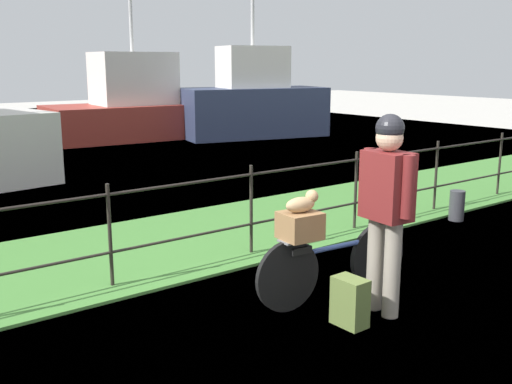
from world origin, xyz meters
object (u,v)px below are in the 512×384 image
moored_boat_mid (135,108)px  moored_boat_far (253,103)px  wooden_crate (300,225)px  cyclist_person (387,197)px  terrier_dog (303,203)px  bicycle_main (333,264)px  mooring_bollard (457,206)px  backpack_on_paving (350,302)px

moored_boat_mid → moored_boat_far: moored_boat_far is taller
wooden_crate → moored_boat_mid: bearing=70.1°
wooden_crate → cyclist_person: 0.75m
terrier_dog → wooden_crate: bearing=174.8°
bicycle_main → moored_boat_mid: (3.86, 11.70, 0.51)m
cyclist_person → moored_boat_mid: (3.73, 12.17, -0.16)m
mooring_bollard → bicycle_main: bearing=-163.8°
bicycle_main → terrier_dog: bearing=174.8°
terrier_dog → cyclist_person: size_ratio=0.19×
wooden_crate → terrier_dog: terrier_dog is taller
terrier_dog → backpack_on_paving: (0.07, -0.51, -0.73)m
wooden_crate → moored_boat_far: size_ratio=0.07×
mooring_bollard → wooden_crate: bearing=-165.9°
cyclist_person → moored_boat_far: moored_boat_far is taller
bicycle_main → terrier_dog: 0.69m
wooden_crate → moored_boat_far: (7.10, 10.03, 0.21)m
bicycle_main → mooring_bollard: size_ratio=4.05×
cyclist_person → backpack_on_paving: cyclist_person is taller
mooring_bollard → moored_boat_far: (3.47, 9.12, 0.74)m
bicycle_main → wooden_crate: bearing=174.8°
mooring_bollard → moored_boat_mid: size_ratio=0.08×
wooden_crate → moored_boat_far: bearing=54.7°
cyclist_person → backpack_on_paving: bearing=-177.7°
backpack_on_paving → mooring_bollard: (3.53, 1.43, 0.00)m
wooden_crate → moored_boat_mid: 12.41m
wooden_crate → mooring_bollard: size_ratio=0.79×
wooden_crate → cyclist_person: bearing=-44.9°
mooring_bollard → moored_boat_far: bearing=69.1°
wooden_crate → moored_boat_mid: moored_boat_mid is taller
moored_boat_far → terrier_dog: bearing=-125.2°
cyclist_person → moored_boat_far: 12.42m
moored_boat_far → moored_boat_mid: bearing=150.2°
backpack_on_paving → moored_boat_mid: moored_boat_mid is taller
cyclist_person → wooden_crate: bearing=135.1°
bicycle_main → cyclist_person: 0.83m
terrier_dog → moored_boat_mid: (4.20, 11.67, -0.09)m
bicycle_main → backpack_on_paving: (-0.28, -0.48, -0.13)m
bicycle_main → wooden_crate: 0.55m
backpack_on_paving → bicycle_main: bearing=148.6°
moored_boat_mid → moored_boat_far: (2.87, -1.64, 0.10)m
cyclist_person → moored_boat_mid: bearing=73.0°
moored_boat_mid → mooring_bollard: bearing=-93.2°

